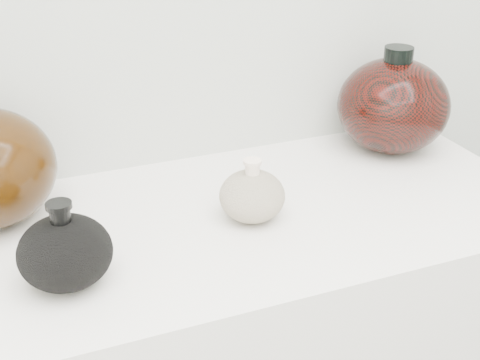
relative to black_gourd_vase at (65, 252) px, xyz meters
name	(u,v)px	position (x,y,z in m)	size (l,w,h in m)	color
black_gourd_vase	(65,252)	(0.00, 0.00, 0.00)	(0.14, 0.14, 0.13)	black
cream_gourd_vase	(252,195)	(0.31, 0.07, -0.01)	(0.12, 0.12, 0.11)	beige
right_round_pot	(393,105)	(0.68, 0.23, 0.04)	(0.24, 0.24, 0.21)	black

